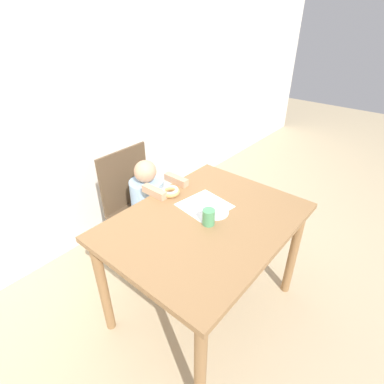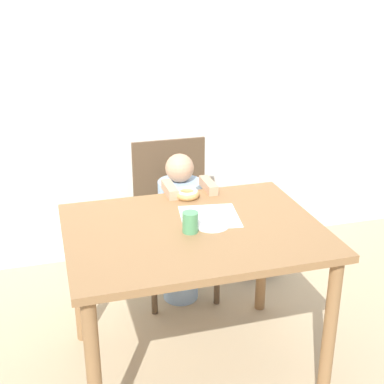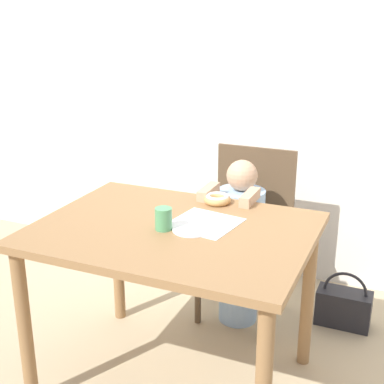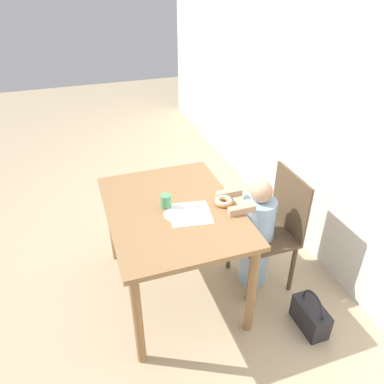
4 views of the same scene
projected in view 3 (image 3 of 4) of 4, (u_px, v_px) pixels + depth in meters
The scene contains 10 objects.
ground_plane at pixel (175, 380), 2.51m from camera, with size 12.00×12.00×0.00m, color tan.
wall_back at pixel (264, 79), 3.23m from camera, with size 8.00×0.05×2.50m.
dining_table at pixel (174, 250), 2.29m from camera, with size 1.16×0.88×0.78m.
chair at pixel (247, 231), 2.96m from camera, with size 0.45×0.42×0.93m.
child_figure at pixel (240, 244), 2.86m from camera, with size 0.26×0.42×0.92m.
donut at pixel (217, 199), 2.53m from camera, with size 0.13×0.13×0.04m.
napkin at pixel (204, 223), 2.30m from camera, with size 0.31×0.31×0.00m.
handbag at pixel (344, 307), 2.92m from camera, with size 0.29×0.14×0.32m.
cup at pixel (164, 219), 2.22m from camera, with size 0.07×0.07×0.09m.
plate at pixel (192, 230), 2.22m from camera, with size 0.17×0.17×0.01m.
Camera 3 is at (0.90, -1.89, 1.65)m, focal length 50.00 mm.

